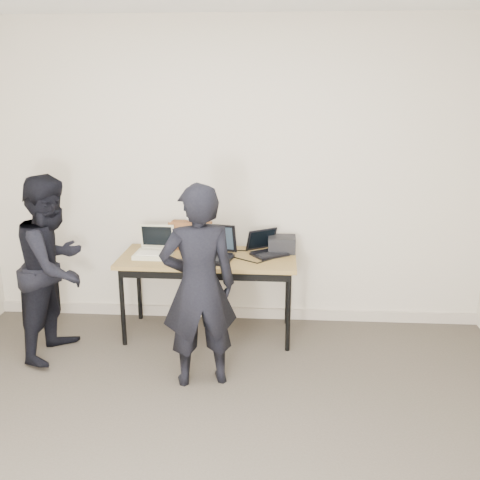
# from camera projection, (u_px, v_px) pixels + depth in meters

# --- Properties ---
(room) EXTENTS (4.60, 4.60, 2.80)m
(room) POSITION_uv_depth(u_px,v_px,m) (197.00, 252.00, 2.57)
(room) COLOR #433C33
(room) RESTS_ON ground
(desk) EXTENTS (1.51, 0.66, 0.72)m
(desk) POSITION_uv_depth(u_px,v_px,m) (208.00, 263.00, 4.56)
(desk) COLOR olive
(desk) RESTS_ON ground
(laptop_beige) EXTENTS (0.32, 0.31, 0.25)m
(laptop_beige) POSITION_uv_depth(u_px,v_px,m) (154.00, 250.00, 4.58)
(laptop_beige) COLOR beige
(laptop_beige) RESTS_ON desk
(laptop_center) EXTENTS (0.42, 0.41, 0.28)m
(laptop_center) POSITION_uv_depth(u_px,v_px,m) (212.00, 251.00, 4.50)
(laptop_center) COLOR black
(laptop_center) RESTS_ON desk
(laptop_right) EXTENTS (0.39, 0.38, 0.21)m
(laptop_right) POSITION_uv_depth(u_px,v_px,m) (267.00, 249.00, 4.61)
(laptop_right) COLOR black
(laptop_right) RESTS_ON desk
(leather_satchel) EXTENTS (0.38, 0.22, 0.25)m
(leather_satchel) POSITION_uv_depth(u_px,v_px,m) (191.00, 235.00, 4.74)
(leather_satchel) COLOR brown
(leather_satchel) RESTS_ON desk
(tissue) EXTENTS (0.13, 0.10, 0.08)m
(tissue) POSITION_uv_depth(u_px,v_px,m) (194.00, 218.00, 4.70)
(tissue) COLOR white
(tissue) RESTS_ON leather_satchel
(equipment_box) EXTENTS (0.24, 0.20, 0.14)m
(equipment_box) POSITION_uv_depth(u_px,v_px,m) (282.00, 244.00, 4.67)
(equipment_box) COLOR black
(equipment_box) RESTS_ON desk
(power_brick) EXTENTS (0.07, 0.05, 0.03)m
(power_brick) POSITION_uv_depth(u_px,v_px,m) (179.00, 261.00, 4.40)
(power_brick) COLOR black
(power_brick) RESTS_ON desk
(cables) EXTENTS (1.15, 0.37, 0.01)m
(cables) POSITION_uv_depth(u_px,v_px,m) (223.00, 256.00, 4.57)
(cables) COLOR black
(cables) RESTS_ON desk
(person_typist) EXTENTS (0.62, 0.49, 1.50)m
(person_typist) POSITION_uv_depth(u_px,v_px,m) (199.00, 287.00, 3.79)
(person_typist) COLOR black
(person_typist) RESTS_ON ground
(person_observer) EXTENTS (0.66, 0.79, 1.48)m
(person_observer) POSITION_uv_depth(u_px,v_px,m) (54.00, 267.00, 4.24)
(person_observer) COLOR black
(person_observer) RESTS_ON ground
(baseboard) EXTENTS (4.50, 0.03, 0.10)m
(baseboard) POSITION_uv_depth(u_px,v_px,m) (234.00, 312.00, 5.08)
(baseboard) COLOR #B2A493
(baseboard) RESTS_ON ground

